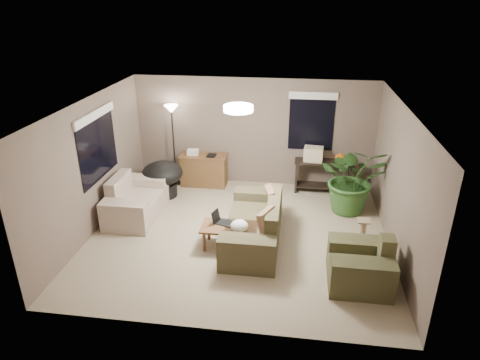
# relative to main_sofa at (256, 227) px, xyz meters

# --- Properties ---
(room_shell) EXTENTS (5.50, 5.50, 5.50)m
(room_shell) POSITION_rel_main_sofa_xyz_m (-0.34, 0.15, 0.96)
(room_shell) COLOR tan
(room_shell) RESTS_ON ground
(main_sofa) EXTENTS (0.95, 2.20, 0.85)m
(main_sofa) POSITION_rel_main_sofa_xyz_m (0.00, 0.00, 0.00)
(main_sofa) COLOR #4C452D
(main_sofa) RESTS_ON ground
(throw_pillows) EXTENTS (0.39, 1.40, 0.47)m
(throw_pillows) POSITION_rel_main_sofa_xyz_m (0.26, 0.00, 0.36)
(throw_pillows) COLOR #8C7251
(throw_pillows) RESTS_ON main_sofa
(loveseat) EXTENTS (0.90, 1.60, 0.85)m
(loveseat) POSITION_rel_main_sofa_xyz_m (-2.54, 0.65, 0.00)
(loveseat) COLOR beige
(loveseat) RESTS_ON ground
(armchair) EXTENTS (0.95, 1.00, 0.85)m
(armchair) POSITION_rel_main_sofa_xyz_m (1.75, -1.01, 0.00)
(armchair) COLOR brown
(armchair) RESTS_ON ground
(coffee_table) EXTENTS (1.00, 0.55, 0.42)m
(coffee_table) POSITION_rel_main_sofa_xyz_m (-0.44, -0.27, 0.06)
(coffee_table) COLOR brown
(coffee_table) RESTS_ON ground
(laptop) EXTENTS (0.42, 0.33, 0.24)m
(laptop) POSITION_rel_main_sofa_xyz_m (-0.61, -0.17, 0.19)
(laptop) COLOR black
(laptop) RESTS_ON coffee_table
(plastic_bag) EXTENTS (0.33, 0.31, 0.21)m
(plastic_bag) POSITION_rel_main_sofa_xyz_m (-0.24, -0.42, 0.23)
(plastic_bag) COLOR white
(plastic_bag) RESTS_ON coffee_table
(desk) EXTENTS (1.10, 0.50, 0.75)m
(desk) POSITION_rel_main_sofa_xyz_m (-1.47, 2.33, 0.08)
(desk) COLOR brown
(desk) RESTS_ON ground
(desk_papers) EXTENTS (0.68, 0.27, 0.12)m
(desk_papers) POSITION_rel_main_sofa_xyz_m (-1.62, 2.32, 0.51)
(desk_papers) COLOR silver
(desk_papers) RESTS_ON desk
(console_table) EXTENTS (1.30, 0.40, 0.75)m
(console_table) POSITION_rel_main_sofa_xyz_m (1.29, 2.33, 0.14)
(console_table) COLOR black
(console_table) RESTS_ON ground
(pumpkin) EXTENTS (0.29, 0.29, 0.19)m
(pumpkin) POSITION_rel_main_sofa_xyz_m (1.64, 2.33, 0.55)
(pumpkin) COLOR orange
(pumpkin) RESTS_ON console_table
(cardboard_box) EXTENTS (0.44, 0.35, 0.31)m
(cardboard_box) POSITION_rel_main_sofa_xyz_m (1.04, 2.33, 0.61)
(cardboard_box) COLOR beige
(cardboard_box) RESTS_ON console_table
(papasan_chair) EXTENTS (1.00, 1.00, 0.80)m
(papasan_chair) POSITION_rel_main_sofa_xyz_m (-2.25, 1.62, 0.17)
(papasan_chair) COLOR black
(papasan_chair) RESTS_ON ground
(floor_lamp) EXTENTS (0.32, 0.32, 1.91)m
(floor_lamp) POSITION_rel_main_sofa_xyz_m (-2.16, 2.32, 1.30)
(floor_lamp) COLOR black
(floor_lamp) RESTS_ON ground
(ceiling_fixture) EXTENTS (0.50, 0.50, 0.10)m
(ceiling_fixture) POSITION_rel_main_sofa_xyz_m (-0.34, 0.15, 2.15)
(ceiling_fixture) COLOR white
(ceiling_fixture) RESTS_ON room_shell
(houseplant) EXTENTS (1.33, 1.48, 1.15)m
(houseplant) POSITION_rel_main_sofa_xyz_m (1.84, 1.45, 0.28)
(houseplant) COLOR #2D5923
(houseplant) RESTS_ON ground
(cat_scratching_post) EXTENTS (0.32, 0.32, 0.50)m
(cat_scratching_post) POSITION_rel_main_sofa_xyz_m (1.92, 0.14, -0.08)
(cat_scratching_post) COLOR tan
(cat_scratching_post) RESTS_ON ground
(window_left) EXTENTS (0.05, 1.56, 1.33)m
(window_left) POSITION_rel_main_sofa_xyz_m (-3.06, 0.45, 1.49)
(window_left) COLOR black
(window_left) RESTS_ON room_shell
(window_back) EXTENTS (1.06, 0.05, 1.33)m
(window_back) POSITION_rel_main_sofa_xyz_m (0.96, 2.63, 1.49)
(window_back) COLOR black
(window_back) RESTS_ON room_shell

